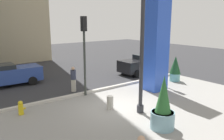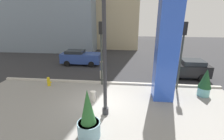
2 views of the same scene
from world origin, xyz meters
name	(u,v)px [view 1 (image 1 of 2)]	position (x,y,z in m)	size (l,w,h in m)	color
ground_plane	(82,90)	(0.00, 4.00, 0.00)	(60.00, 60.00, 0.00)	#2D2D30
plaza_pavement	(143,119)	(0.00, -2.00, 0.00)	(18.00, 10.00, 0.02)	gray
curb_strip	(89,92)	(0.00, 3.12, 0.08)	(18.00, 0.24, 0.16)	#B7B2A8
lamp_post	(142,43)	(0.47, -1.28, 3.66)	(0.44, 0.44, 7.49)	#2D2D33
art_pillar_blue	(156,44)	(4.08, 1.09, 3.19)	(1.29, 1.29, 6.38)	blue
potted_plant_by_pillar	(175,68)	(7.07, 1.68, 1.03)	(0.87, 0.87, 2.00)	#6BB2B2
potted_plant_near_right	(163,108)	(-0.04, -3.21, 0.99)	(1.07, 1.07, 2.46)	#7AA8B7
fire_hydrant	(21,108)	(-4.64, 2.20, 0.37)	(0.36, 0.26, 0.75)	gold
concrete_bollard	(110,103)	(-0.54, 0.04, 0.38)	(0.36, 0.36, 0.75)	#B2ADA3
traffic_light_corner	(84,44)	(-0.41, 2.89, 3.34)	(0.28, 0.42, 5.00)	#333833
traffic_light_far_side	(153,39)	(5.51, 2.70, 3.37)	(0.28, 0.42, 5.03)	#333833
car_intersection	(141,64)	(6.87, 5.26, 0.85)	(4.10, 2.09, 1.67)	black
car_far_lane	(9,74)	(-3.73, 8.25, 0.85)	(4.45, 2.02, 1.63)	#2D4793
pedestrian_on_sidewalk	(73,78)	(-0.62, 4.08, 0.96)	(0.51, 0.51, 1.72)	#B2AD9E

